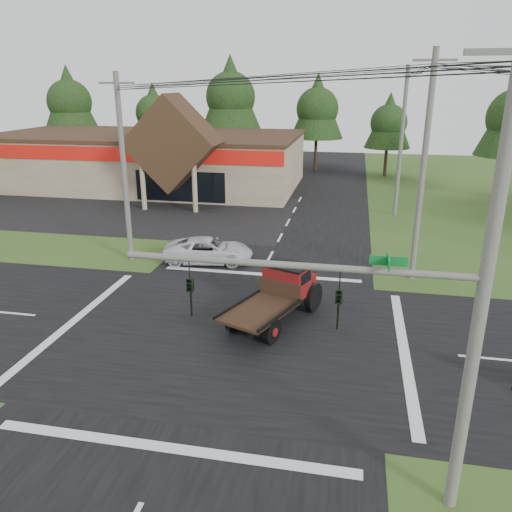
# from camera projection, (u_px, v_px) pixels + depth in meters

# --- Properties ---
(ground) EXTENTS (120.00, 120.00, 0.00)m
(ground) POSITION_uv_depth(u_px,v_px,m) (230.00, 334.00, 20.71)
(ground) COLOR #2C4B1B
(ground) RESTS_ON ground
(road_ns) EXTENTS (12.00, 120.00, 0.02)m
(road_ns) POSITION_uv_depth(u_px,v_px,m) (230.00, 334.00, 20.70)
(road_ns) COLOR black
(road_ns) RESTS_ON ground
(road_ew) EXTENTS (120.00, 12.00, 0.02)m
(road_ew) POSITION_uv_depth(u_px,v_px,m) (230.00, 334.00, 20.70)
(road_ew) COLOR black
(road_ew) RESTS_ON ground
(parking_apron) EXTENTS (28.00, 14.00, 0.02)m
(parking_apron) POSITION_uv_depth(u_px,v_px,m) (120.00, 211.00, 40.89)
(parking_apron) COLOR black
(parking_apron) RESTS_ON ground
(cvs_building) EXTENTS (30.40, 18.20, 9.19)m
(cvs_building) POSITION_uv_depth(u_px,v_px,m) (149.00, 158.00, 50.10)
(cvs_building) COLOR gray
(cvs_building) RESTS_ON ground
(traffic_signal_mast) EXTENTS (8.12, 0.24, 7.00)m
(traffic_signal_mast) POSITION_uv_depth(u_px,v_px,m) (396.00, 338.00, 11.24)
(traffic_signal_mast) COLOR #595651
(traffic_signal_mast) RESTS_ON ground
(utility_pole_nr) EXTENTS (2.00, 0.30, 11.00)m
(utility_pole_nr) POSITION_uv_depth(u_px,v_px,m) (483.00, 294.00, 10.54)
(utility_pole_nr) COLOR #595651
(utility_pole_nr) RESTS_ON ground
(utility_pole_nw) EXTENTS (2.00, 0.30, 10.50)m
(utility_pole_nw) POSITION_uv_depth(u_px,v_px,m) (124.00, 168.00, 27.83)
(utility_pole_nw) COLOR #595651
(utility_pole_nw) RESTS_ON ground
(utility_pole_ne) EXTENTS (2.00, 0.30, 11.50)m
(utility_pole_ne) POSITION_uv_depth(u_px,v_px,m) (423.00, 168.00, 24.73)
(utility_pole_ne) COLOR #595651
(utility_pole_ne) RESTS_ON ground
(utility_pole_n) EXTENTS (2.00, 0.30, 11.20)m
(utility_pole_n) POSITION_uv_depth(u_px,v_px,m) (401.00, 141.00, 37.76)
(utility_pole_n) COLOR #595651
(utility_pole_n) RESTS_ON ground
(tree_row_a) EXTENTS (6.72, 6.72, 12.12)m
(tree_row_a) POSITION_uv_depth(u_px,v_px,m) (69.00, 100.00, 60.67)
(tree_row_a) COLOR #332316
(tree_row_a) RESTS_ON ground
(tree_row_b) EXTENTS (5.60, 5.60, 10.10)m
(tree_row_b) POSITION_uv_depth(u_px,v_px,m) (154.00, 111.00, 61.13)
(tree_row_b) COLOR #332316
(tree_row_b) RESTS_ON ground
(tree_row_c) EXTENTS (7.28, 7.28, 13.13)m
(tree_row_c) POSITION_uv_depth(u_px,v_px,m) (231.00, 94.00, 57.71)
(tree_row_c) COLOR #332316
(tree_row_c) RESTS_ON ground
(tree_row_d) EXTENTS (6.16, 6.16, 11.11)m
(tree_row_d) POSITION_uv_depth(u_px,v_px,m) (317.00, 107.00, 57.24)
(tree_row_d) COLOR #332316
(tree_row_d) RESTS_ON ground
(tree_row_e) EXTENTS (5.04, 5.04, 9.09)m
(tree_row_e) POSITION_uv_depth(u_px,v_px,m) (389.00, 121.00, 54.36)
(tree_row_e) COLOR #332316
(tree_row_e) RESTS_ON ground
(antique_flatbed_truck) EXTENTS (4.12, 6.06, 2.37)m
(antique_flatbed_truck) POSITION_uv_depth(u_px,v_px,m) (274.00, 297.00, 21.42)
(antique_flatbed_truck) COLOR #5F0E0D
(antique_flatbed_truck) RESTS_ON ground
(white_pickup) EXTENTS (5.41, 3.10, 1.42)m
(white_pickup) POSITION_uv_depth(u_px,v_px,m) (209.00, 250.00, 28.94)
(white_pickup) COLOR silver
(white_pickup) RESTS_ON ground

